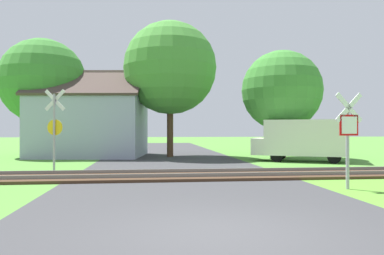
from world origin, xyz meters
name	(u,v)px	position (x,y,z in m)	size (l,w,h in m)	color
ground_plane	(218,233)	(0.00, 0.00, 0.00)	(160.00, 160.00, 0.00)	#4C8433
road_asphalt	(202,208)	(0.00, 2.00, 0.00)	(7.90, 80.00, 0.01)	#38383A
rail_track	(181,176)	(0.00, 7.36, 0.06)	(60.00, 2.60, 0.22)	#422D1E
stop_sign_near	(348,133)	(4.54, 4.08, 1.63)	(0.87, 0.18, 2.79)	#9E9EA5
crossing_sign_far	(54,125)	(-4.95, 9.45, 1.90)	(0.86, 0.24, 3.35)	#9E9EA5
house	(91,124)	(-4.92, 18.62, 2.05)	(7.60, 6.80, 5.55)	#99A3B7
tree_center	(170,68)	(0.13, 17.53, 5.61)	(5.87, 5.87, 8.56)	#513823
tree_left	(43,81)	(-8.01, 18.95, 4.83)	(5.48, 5.48, 7.58)	#513823
tree_right	(282,91)	(6.85, 15.89, 4.09)	(4.86, 4.86, 6.53)	#513823
mail_truck	(302,138)	(7.03, 13.27, 1.24)	(5.22, 3.82, 2.24)	silver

